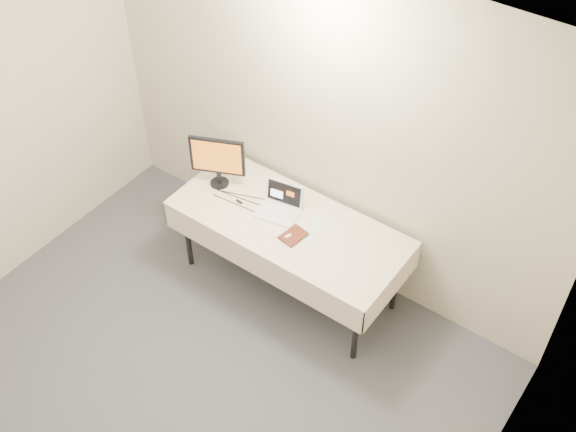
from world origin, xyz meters
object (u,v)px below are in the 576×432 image
Objects in this scene: laptop at (280,205)px; book at (286,222)px; table at (289,228)px; monitor at (217,158)px.

laptop is 0.25m from book.
laptop is at bearing 151.63° from table.
laptop reaches higher than table.
table is 0.78m from monitor.
book is (0.18, -0.17, 0.04)m from laptop.
laptop is 0.78× the size of monitor.
monitor reaches higher than laptop.
book reaches higher than table.
table is 0.19m from book.
laptop is 0.62m from monitor.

